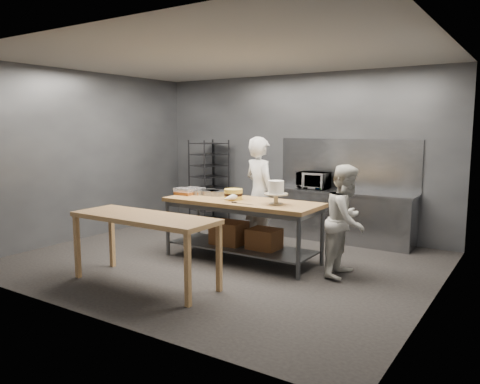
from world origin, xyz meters
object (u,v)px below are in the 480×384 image
Objects in this scene: work_table at (242,223)px; microwave at (313,180)px; near_counter at (144,222)px; speed_rack at (209,183)px; chef_right at (346,221)px; frosted_cake_stand at (276,190)px; chef_behind at (260,193)px; layer_cake at (233,194)px.

work_table is 2.04m from microwave.
near_counter is 1.14× the size of speed_rack.
chef_right is (3.62, -1.76, -0.10)m from speed_rack.
work_table is at bearing 172.42° from frosted_cake_stand.
chef_behind is 1.31m from microwave.
speed_rack reaches higher than layer_cake.
chef_behind reaches higher than chef_right.
frosted_cake_stand is (0.35, -2.04, 0.08)m from microwave.
work_table is 1.29× the size of chef_behind.
near_counter is 3.69× the size of microwave.
chef_behind is at bearing -107.48° from microwave.
work_table is 1.58× the size of chef_right.
chef_behind is 1.11m from frosted_cake_stand.
microwave is 1.95× the size of layer_cake.
microwave is (0.27, 1.96, 0.48)m from work_table.
speed_rack is 4.03m from chef_right.
layer_cake is at bearing 94.10° from chef_right.
frosted_cake_stand is at bearing -36.49° from speed_rack.
layer_cake reaches higher than work_table.
speed_rack is (-2.04, 1.88, 0.28)m from work_table.
microwave reaches higher than layer_cake.
frosted_cake_stand is at bearing -7.58° from work_table.
frosted_cake_stand reaches higher than near_counter.
near_counter is 2.37m from chef_behind.
layer_cake is (-0.15, -0.02, 0.43)m from work_table.
frosted_cake_stand is (1.05, 1.54, 0.32)m from near_counter.
work_table is 1.37× the size of speed_rack.
chef_behind is at bearing 99.63° from work_table.
speed_rack is 0.94× the size of chef_behind.
work_table is 0.83m from frosted_cake_stand.
work_table is 0.45m from layer_cake.
chef_behind is at bearing 132.65° from frosted_cake_stand.
speed_rack is 5.14× the size of frosted_cake_stand.
chef_behind is at bearing -31.26° from speed_rack.
near_counter is 5.87× the size of frosted_cake_stand.
layer_cake is at bearing 79.81° from near_counter.
frosted_cake_stand reaches higher than microwave.
speed_rack is 2.69m from layer_cake.
near_counter is at bearing 130.16° from chef_right.
work_table reaches higher than near_counter.
work_table is 7.05× the size of frosted_cake_stand.
near_counter is 1.08× the size of chef_behind.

